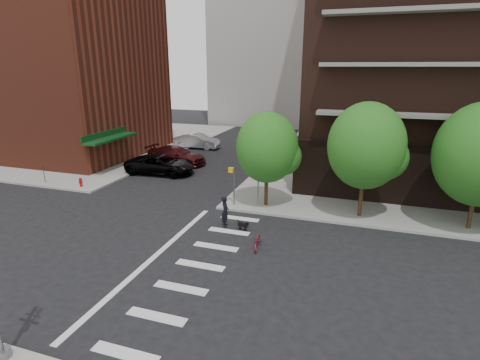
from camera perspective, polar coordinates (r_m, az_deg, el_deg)
ground at (r=19.58m, az=-14.26°, el=-11.12°), size 120.00×120.00×0.00m
sidewalk_nw at (r=51.85m, az=-23.54°, el=5.58°), size 31.00×33.00×0.15m
crosswalk at (r=18.58m, az=-8.36°, el=-12.35°), size 3.85×13.00×0.01m
midrise_nw at (r=45.36m, az=-27.33°, el=16.56°), size 21.40×15.50×20.00m
tree_a at (r=24.11m, az=4.14°, el=4.94°), size 4.00×4.00×5.90m
tree_b at (r=23.32m, az=18.66°, el=4.94°), size 4.50×4.50×6.65m
pedestrian_signal at (r=24.58m, az=-0.10°, el=-0.06°), size 2.18×0.67×2.60m
fire_hydrant at (r=31.21m, az=-23.11°, el=-0.24°), size 0.24×0.24×0.73m
parking_meter at (r=33.48m, az=-27.72°, el=0.99°), size 0.10×0.08×1.32m
parked_car_black at (r=33.34m, az=-12.04°, el=2.32°), size 3.10×6.16×1.67m
parked_car_maroon at (r=36.46m, az=-9.67°, el=3.72°), size 2.75×5.99×1.70m
parked_car_silver at (r=43.31m, az=-6.56°, el=5.95°), size 2.01×5.30×1.73m
scooter at (r=19.55m, az=2.71°, el=-9.24°), size 0.77×1.67×0.84m
dog_walker at (r=21.90m, az=-2.27°, el=-4.82°), size 0.79×0.66×1.85m
dog at (r=21.51m, az=0.48°, el=-6.86°), size 0.68×0.37×0.57m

